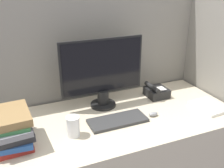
{
  "coord_description": "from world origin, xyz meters",
  "views": [
    {
      "loc": [
        -0.63,
        -1.03,
        1.67
      ],
      "look_at": [
        -0.01,
        0.42,
        1.0
      ],
      "focal_mm": 42.0,
      "sensor_mm": 36.0,
      "label": 1
    }
  ],
  "objects_px": {
    "mouse": "(153,114)",
    "desk_telephone": "(156,92)",
    "keyboard": "(118,120)",
    "coffee_cup": "(73,126)",
    "book_stack": "(11,129)",
    "monitor": "(103,73)"
  },
  "relations": [
    {
      "from": "mouse",
      "to": "coffee_cup",
      "type": "relative_size",
      "value": 0.51
    },
    {
      "from": "monitor",
      "to": "keyboard",
      "type": "relative_size",
      "value": 1.56
    },
    {
      "from": "book_stack",
      "to": "desk_telephone",
      "type": "relative_size",
      "value": 1.78
    },
    {
      "from": "keyboard",
      "to": "desk_telephone",
      "type": "bearing_deg",
      "value": 28.19
    },
    {
      "from": "keyboard",
      "to": "book_stack",
      "type": "distance_m",
      "value": 0.66
    },
    {
      "from": "desk_telephone",
      "to": "keyboard",
      "type": "bearing_deg",
      "value": -151.81
    },
    {
      "from": "coffee_cup",
      "to": "monitor",
      "type": "bearing_deg",
      "value": 44.0
    },
    {
      "from": "monitor",
      "to": "desk_telephone",
      "type": "xyz_separation_m",
      "value": [
        0.44,
        -0.02,
        -0.21
      ]
    },
    {
      "from": "mouse",
      "to": "desk_telephone",
      "type": "bearing_deg",
      "value": 55.01
    },
    {
      "from": "monitor",
      "to": "keyboard",
      "type": "xyz_separation_m",
      "value": [
        0.0,
        -0.25,
        -0.24
      ]
    },
    {
      "from": "book_stack",
      "to": "mouse",
      "type": "bearing_deg",
      "value": -2.66
    },
    {
      "from": "monitor",
      "to": "book_stack",
      "type": "xyz_separation_m",
      "value": [
        -0.64,
        -0.24,
        -0.15
      ]
    },
    {
      "from": "monitor",
      "to": "mouse",
      "type": "distance_m",
      "value": 0.45
    },
    {
      "from": "monitor",
      "to": "mouse",
      "type": "xyz_separation_m",
      "value": [
        0.26,
        -0.28,
        -0.24
      ]
    },
    {
      "from": "keyboard",
      "to": "coffee_cup",
      "type": "xyz_separation_m",
      "value": [
        -0.31,
        -0.04,
        0.05
      ]
    },
    {
      "from": "monitor",
      "to": "coffee_cup",
      "type": "xyz_separation_m",
      "value": [
        -0.31,
        -0.29,
        -0.19
      ]
    },
    {
      "from": "monitor",
      "to": "coffee_cup",
      "type": "distance_m",
      "value": 0.46
    },
    {
      "from": "mouse",
      "to": "monitor",
      "type": "bearing_deg",
      "value": 132.72
    },
    {
      "from": "monitor",
      "to": "book_stack",
      "type": "distance_m",
      "value": 0.7
    },
    {
      "from": "book_stack",
      "to": "desk_telephone",
      "type": "bearing_deg",
      "value": 11.5
    },
    {
      "from": "keyboard",
      "to": "coffee_cup",
      "type": "height_order",
      "value": "coffee_cup"
    },
    {
      "from": "coffee_cup",
      "to": "book_stack",
      "type": "relative_size",
      "value": 0.4
    }
  ]
}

